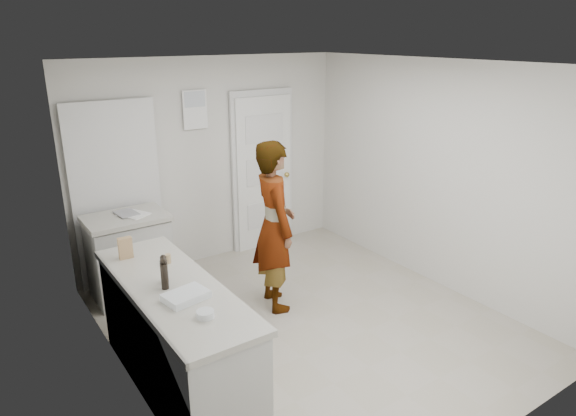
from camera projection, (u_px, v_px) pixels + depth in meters
ground at (308, 322)px, 5.14m from camera, size 4.00×4.00×0.00m
room_shell at (202, 182)px, 6.24m from camera, size 4.00×4.00×4.00m
main_counter at (177, 341)px, 4.07m from camera, size 0.64×1.96×0.93m
side_counter at (130, 259)px, 5.54m from camera, size 0.84×0.61×0.93m
person at (274, 226)px, 5.20m from camera, size 0.57×0.73×1.77m
cake_mix_box at (125, 248)px, 4.34m from camera, size 0.12×0.06×0.19m
spice_jar at (168, 259)px, 4.27m from camera, size 0.05×0.05×0.08m
oil_cruet_a at (164, 269)px, 3.91m from camera, size 0.06×0.06×0.23m
oil_cruet_b at (164, 274)px, 3.82m from camera, size 0.06×0.06×0.25m
baking_dish at (186, 296)px, 3.69m from camera, size 0.34×0.26×0.05m
egg_bowl at (205, 314)px, 3.46m from camera, size 0.12×0.12×0.05m
papers at (134, 214)px, 5.42m from camera, size 0.34×0.37×0.01m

